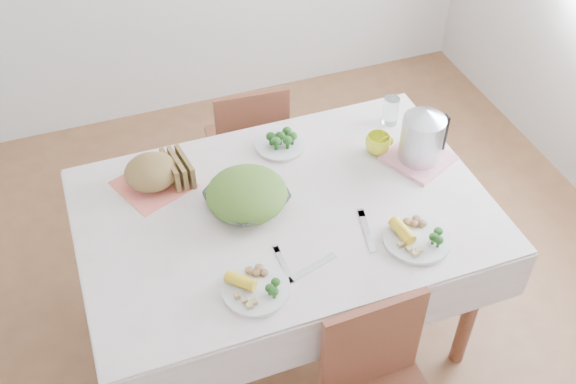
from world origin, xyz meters
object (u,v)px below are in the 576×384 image
object	(u,v)px
chair_far	(246,132)
dinner_plate_left	(256,289)
yellow_mug	(378,144)
salad_bowl	(247,200)
dining_table	(285,275)
dinner_plate_right	(416,239)
electric_kettle	(422,136)

from	to	relation	value
chair_far	dinner_plate_left	size ratio (longest dim) A/B	3.52
chair_far	yellow_mug	bearing A→B (deg)	122.42
dinner_plate_left	chair_far	bearing A→B (deg)	74.67
chair_far	salad_bowl	xyz separation A→B (m)	(-0.23, -0.79, 0.33)
dining_table	chair_far	size ratio (longest dim) A/B	1.76
chair_far	dinner_plate_right	xyz separation A→B (m)	(0.28, -1.15, 0.31)
dinner_plate_left	yellow_mug	bearing A→B (deg)	36.64
dinner_plate_left	yellow_mug	xyz separation A→B (m)	(0.68, 0.50, 0.03)
dining_table	dinner_plate_right	world-z (taller)	dinner_plate_right
chair_far	yellow_mug	xyz separation A→B (m)	(0.36, -0.66, 0.34)
dinner_plate_right	dining_table	bearing A→B (deg)	140.51
chair_far	yellow_mug	size ratio (longest dim) A/B	7.93
chair_far	dinner_plate_right	world-z (taller)	chair_far
dining_table	dinner_plate_left	xyz separation A→B (m)	(-0.22, -0.33, 0.40)
dinner_plate_right	dinner_plate_left	bearing A→B (deg)	-178.43
dining_table	salad_bowl	size ratio (longest dim) A/B	4.99
dining_table	chair_far	xyz separation A→B (m)	(0.10, 0.84, 0.09)
dinner_plate_right	yellow_mug	size ratio (longest dim) A/B	2.39
chair_far	electric_kettle	xyz separation A→B (m)	(0.49, -0.77, 0.42)
dinner_plate_right	yellow_mug	xyz separation A→B (m)	(0.08, 0.49, 0.03)
salad_bowl	yellow_mug	world-z (taller)	yellow_mug
dinner_plate_left	electric_kettle	size ratio (longest dim) A/B	0.98
dinner_plate_left	dinner_plate_right	world-z (taller)	same
chair_far	salad_bowl	world-z (taller)	chair_far
dining_table	salad_bowl	xyz separation A→B (m)	(-0.13, 0.05, 0.42)
chair_far	dining_table	bearing A→B (deg)	87.27
chair_far	dinner_plate_right	bearing A→B (deg)	107.63
yellow_mug	salad_bowl	bearing A→B (deg)	-168.24
salad_bowl	dinner_plate_right	distance (m)	0.62
dining_table	electric_kettle	distance (m)	0.78
dining_table	dinner_plate_left	distance (m)	0.56
dining_table	electric_kettle	size ratio (longest dim) A/B	6.05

